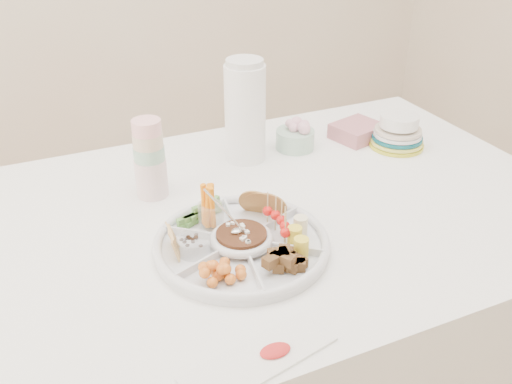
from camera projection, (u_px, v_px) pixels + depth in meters
name	position (u px, v px, depth m)	size (l,w,h in m)	color
dining_table	(272.00, 321.00, 1.61)	(1.52, 1.02, 0.76)	white
party_tray	(242.00, 241.00, 1.24)	(0.38, 0.38, 0.04)	silver
bean_dip	(242.00, 239.00, 1.24)	(0.11, 0.11, 0.04)	#4C2B1A
tortillas	(257.00, 204.00, 1.34)	(0.11, 0.11, 0.06)	#A27A3A
carrot_cucumber	(202.00, 204.00, 1.30)	(0.12, 0.12, 0.11)	orange
pita_raisins	(182.00, 242.00, 1.20)	(0.10, 0.10, 0.05)	tan
cherries	(223.00, 272.00, 1.13)	(0.10, 0.10, 0.04)	#CF5915
granola_chunks	(286.00, 262.00, 1.16)	(0.11, 0.11, 0.05)	#532F15
banana_tomato	(299.00, 219.00, 1.25)	(0.10, 0.10, 0.08)	#FBD780
cup_stack	(149.00, 156.00, 1.41)	(0.08, 0.08, 0.22)	white
thermos	(245.00, 110.00, 1.58)	(0.11, 0.11, 0.30)	white
flower_bowl	(295.00, 135.00, 1.69)	(0.11, 0.11, 0.09)	silver
napkin_stack	(357.00, 131.00, 1.76)	(0.14, 0.12, 0.05)	#B56D75
plate_stack	(398.00, 131.00, 1.69)	(0.16, 0.16, 0.10)	#E2D048
placemat	(259.00, 359.00, 0.97)	(0.28, 0.09, 0.01)	white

